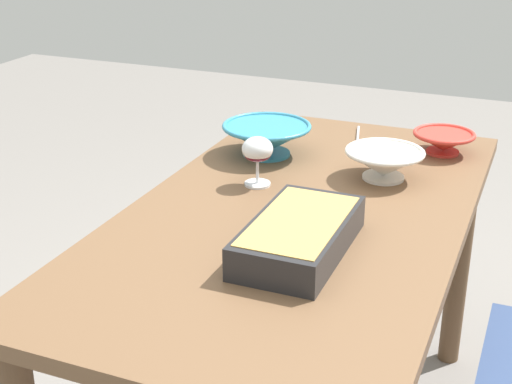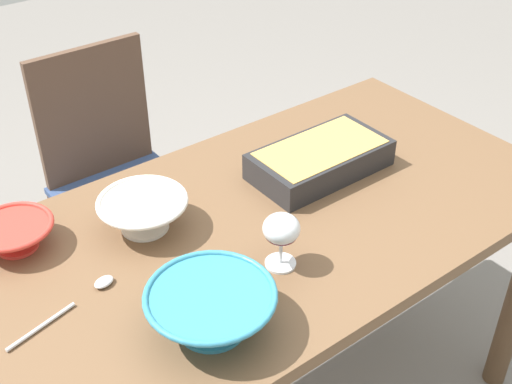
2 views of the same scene
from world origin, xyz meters
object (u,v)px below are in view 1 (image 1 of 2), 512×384
object	(u,v)px
serving_spoon	(357,145)
wine_glass	(257,152)
dining_table	(298,252)
casserole_dish	(299,234)
small_bowl	(384,162)
mixing_bowl	(444,141)
serving_bowl	(267,138)

from	to	relation	value
serving_spoon	wine_glass	bearing A→B (deg)	157.48
dining_table	casserole_dish	bearing A→B (deg)	-160.66
casserole_dish	dining_table	bearing A→B (deg)	19.34
casserole_dish	wine_glass	bearing A→B (deg)	35.55
casserole_dish	small_bowl	world-z (taller)	small_bowl
dining_table	mixing_bowl	xyz separation A→B (m)	(0.53, -0.25, 0.15)
casserole_dish	small_bowl	distance (m)	0.48
small_bowl	serving_bowl	xyz separation A→B (m)	(0.05, 0.35, 0.01)
casserole_dish	small_bowl	bearing A→B (deg)	-8.00
serving_spoon	dining_table	bearing A→B (deg)	178.85
mixing_bowl	serving_spoon	size ratio (longest dim) A/B	0.70
dining_table	serving_bowl	distance (m)	0.42
casserole_dish	serving_bowl	world-z (taller)	serving_bowl
mixing_bowl	serving_spoon	bearing A→B (deg)	100.15
mixing_bowl	dining_table	bearing A→B (deg)	154.70
casserole_dish	serving_spoon	bearing A→B (deg)	5.15
casserole_dish	serving_spoon	size ratio (longest dim) A/B	1.41
wine_glass	serving_spoon	xyz separation A→B (m)	(0.38, -0.16, -0.08)
mixing_bowl	serving_bowl	distance (m)	0.50
dining_table	serving_bowl	bearing A→B (deg)	33.11
wine_glass	mixing_bowl	world-z (taller)	wine_glass
serving_bowl	dining_table	bearing A→B (deg)	-146.89
dining_table	serving_spoon	xyz separation A→B (m)	(0.48, -0.01, 0.12)
dining_table	small_bowl	bearing A→B (deg)	-27.17
serving_spoon	casserole_dish	bearing A→B (deg)	-174.85
casserole_dish	mixing_bowl	world-z (taller)	casserole_dish
mixing_bowl	small_bowl	size ratio (longest dim) A/B	0.85
small_bowl	dining_table	bearing A→B (deg)	152.83
dining_table	mixing_bowl	world-z (taller)	mixing_bowl
serving_bowl	serving_spoon	size ratio (longest dim) A/B	1.00
wine_glass	serving_spoon	distance (m)	0.42
serving_bowl	serving_spoon	distance (m)	0.28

